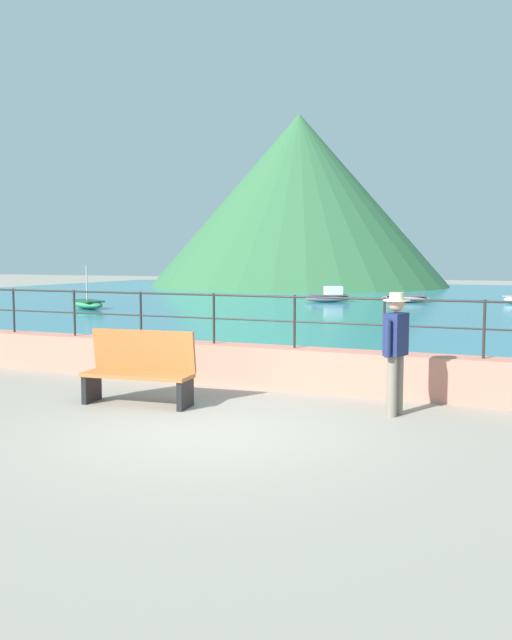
{
  "coord_description": "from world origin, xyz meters",
  "views": [
    {
      "loc": [
        3.91,
        -7.57,
        2.25
      ],
      "look_at": [
        -0.93,
        3.7,
        1.1
      ],
      "focal_mm": 38.01,
      "sensor_mm": 36.0,
      "label": 1
    }
  ],
  "objects": [
    {
      "name": "ground_plane",
      "position": [
        0.0,
        0.0,
        0.0
      ],
      "size": [
        120.0,
        120.0,
        0.0
      ],
      "primitive_type": "plane",
      "color": "gray"
    },
    {
      "name": "promenade_wall",
      "position": [
        0.0,
        3.2,
        0.35
      ],
      "size": [
        20.0,
        0.56,
        0.7
      ],
      "primitive_type": "cube",
      "color": "tan",
      "rests_on": "ground"
    },
    {
      "name": "railing",
      "position": [
        0.0,
        3.2,
        1.31
      ],
      "size": [
        18.44,
        0.04,
        0.9
      ],
      "color": "#282623",
      "rests_on": "promenade_wall"
    },
    {
      "name": "lake_water",
      "position": [
        0.0,
        25.84,
        0.03
      ],
      "size": [
        64.0,
        44.32,
        0.06
      ],
      "primitive_type": "cube",
      "color": "teal",
      "rests_on": "ground"
    },
    {
      "name": "hill_main",
      "position": [
        -13.51,
        41.25,
        6.46
      ],
      "size": [
        22.5,
        22.5,
        12.91
      ],
      "primitive_type": "cone",
      "color": "#33663D",
      "rests_on": "ground"
    },
    {
      "name": "bench_main",
      "position": [
        -1.75,
        1.12,
        0.56
      ],
      "size": [
        1.75,
        0.72,
        1.13
      ],
      "color": "#B76633",
      "rests_on": "ground"
    },
    {
      "name": "person_walking",
      "position": [
        1.99,
        1.9,
        0.98
      ],
      "size": [
        0.38,
        0.55,
        1.75
      ],
      "color": "slate",
      "rests_on": "ground"
    },
    {
      "name": "boat_3",
      "position": [
        -2.28,
        25.21,
        0.26
      ],
      "size": [
        2.4,
        1.19,
        0.36
      ],
      "color": "gray",
      "rests_on": "lake_water"
    },
    {
      "name": "boat_4",
      "position": [
        -5.75,
        23.97,
        0.33
      ],
      "size": [
        2.42,
        2.0,
        0.76
      ],
      "color": "gray",
      "rests_on": "lake_water"
    },
    {
      "name": "boat_7",
      "position": [
        -13.9,
        15.9,
        0.26
      ],
      "size": [
        2.43,
        1.98,
        1.82
      ],
      "color": "#338C59",
      "rests_on": "lake_water"
    }
  ]
}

